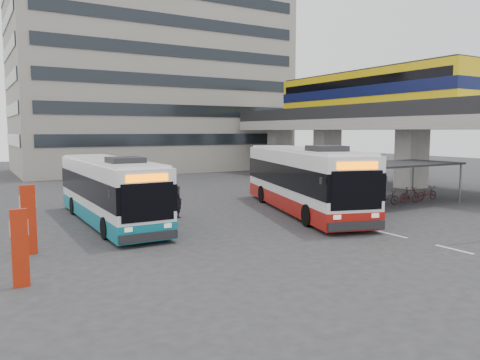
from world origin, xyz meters
TOP-DOWN VIEW (x-y plane):
  - ground at (0.00, 0.00)m, footprint 120.00×120.00m
  - viaduct at (17.00, 12.70)m, footprint 8.00×32.00m
  - bike_shelter at (8.50, 3.00)m, footprint 10.00×4.00m
  - office_block at (6.00, 36.00)m, footprint 30.00×15.00m
  - road_markings at (2.50, -3.00)m, footprint 0.15×7.60m
  - bus_main at (2.83, 3.73)m, footprint 6.38×13.02m
  - bus_teal at (-7.34, 6.01)m, footprint 2.56×11.38m
  - pedestrian at (-3.97, 5.44)m, footprint 0.41×0.62m
  - sign_totem_south at (-12.15, -2.33)m, footprint 0.49×0.15m
  - sign_totem_mid at (-11.51, 1.42)m, footprint 0.55×0.24m

SIDE VIEW (x-z plane):
  - ground at x=0.00m, z-range 0.00..0.00m
  - road_markings at x=2.50m, z-range 0.00..0.01m
  - pedestrian at x=-3.97m, z-range 0.00..1.69m
  - sign_totem_south at x=-12.15m, z-range 0.04..2.33m
  - sign_totem_mid at x=-11.51m, z-range 0.04..2.60m
  - bike_shelter at x=8.50m, z-range 0.25..2.79m
  - bus_teal at x=-7.34m, z-range -0.12..3.24m
  - bus_main at x=2.83m, z-range -0.14..3.64m
  - viaduct at x=17.00m, z-range 1.39..11.07m
  - office_block at x=6.00m, z-range 0.00..25.00m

